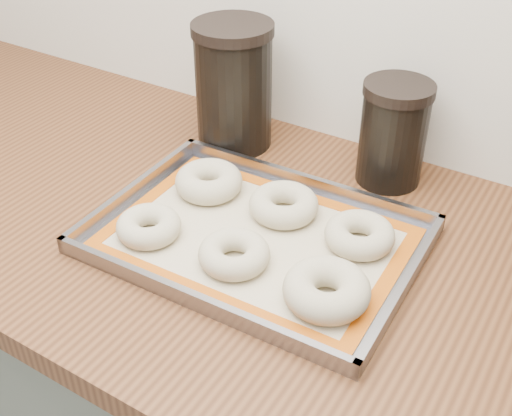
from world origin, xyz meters
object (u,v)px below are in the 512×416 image
Objects in this scene: bagel_back_left at (209,181)px; bagel_back_right at (360,235)px; canister_left at (234,86)px; baking_tray at (256,238)px; bagel_back_mid at (284,205)px; bagel_front_right at (327,290)px; bagel_front_mid at (234,254)px; canister_mid at (393,133)px; bagel_front_left at (149,226)px.

bagel_back_left is 1.07× the size of bagel_back_right.
baking_tray is at bearing -50.70° from canister_left.
bagel_back_mid is at bearing 176.74° from bagel_back_right.
canister_left is (-0.19, 0.23, 0.11)m from baking_tray.
bagel_front_right is at bearing -41.30° from canister_left.
canister_mid reaches higher than bagel_front_mid.
canister_mid reaches higher than bagel_front_left.
canister_left reaches higher than bagel_front_left.
canister_mid is at bearing 69.26° from baking_tray.
bagel_front_left and bagel_front_mid have the same top height.
bagel_back_right reaches higher than baking_tray.
baking_tray is 2.11× the size of canister_left.
bagel_front_left is 0.21m from bagel_back_mid.
canister_mid is (-0.05, 0.32, 0.06)m from bagel_front_right.
bagel_front_left is 0.28m from bagel_front_right.
canister_mid is at bearing 98.37° from bagel_front_right.
canister_mid is at bearing 6.28° from canister_left.
bagel_front_left is 0.14m from bagel_back_left.
bagel_back_left is at bearing 153.24° from baking_tray.
bagel_front_mid is 0.34m from canister_mid.
bagel_front_left is 0.31m from bagel_back_right.
bagel_back_right is at bearing -26.78° from canister_left.
bagel_front_right reaches higher than bagel_back_left.
bagel_back_mid is at bearing 89.79° from bagel_front_mid.
bagel_front_mid is at bearing -86.88° from baking_tray.
bagel_back_right is 0.45× the size of canister_left.
bagel_front_right reaches higher than bagel_front_mid.
bagel_back_left is (0.01, 0.14, 0.00)m from bagel_front_left.
bagel_back_right is at bearing 0.33° from bagel_back_left.
bagel_back_mid is at bearing 135.78° from bagel_front_right.
bagel_front_left is at bearing -93.32° from bagel_back_left.
bagel_back_mid is (0.13, 0.01, -0.00)m from bagel_back_left.
bagel_front_right is 0.66× the size of canister_mid.
canister_mid is at bearing 54.85° from bagel_front_left.
bagel_back_left is at bearing -139.52° from canister_mid.
canister_mid is at bearing 63.04° from bagel_back_mid.
bagel_front_left is 0.88× the size of bagel_back_left.
canister_mid reaches higher than bagel_front_right.
bagel_front_right is 1.12× the size of bagel_back_right.
canister_left is (-0.32, 0.16, 0.09)m from bagel_back_right.
canister_left is at bearing 129.30° from baking_tray.
baking_tray is 0.16m from bagel_front_left.
bagel_back_mid is at bearing 46.58° from bagel_front_left.
bagel_front_left is 0.95× the size of bagel_front_mid.
baking_tray is 4.94× the size of bagel_front_left.
canister_left is (-0.06, 0.16, 0.09)m from bagel_back_left.
bagel_back_mid is (-0.14, 0.14, -0.00)m from bagel_front_right.
bagel_front_mid reaches higher than baking_tray.
bagel_back_right is at bearing 44.99° from bagel_front_mid.
bagel_back_left is at bearing 154.84° from bagel_front_right.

